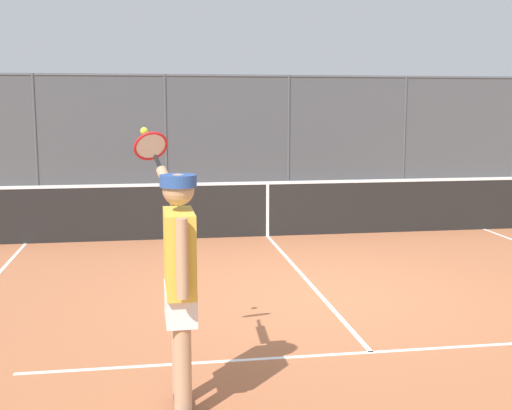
{
  "coord_description": "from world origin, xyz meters",
  "views": [
    {
      "loc": [
        1.96,
        7.38,
        2.26
      ],
      "look_at": [
        0.71,
        -0.46,
        1.05
      ],
      "focal_mm": 45.93,
      "sensor_mm": 36.0,
      "label": 1
    }
  ],
  "objects": [
    {
      "name": "ground_plane",
      "position": [
        0.0,
        0.0,
        0.0
      ],
      "size": [
        60.0,
        60.0,
        0.0
      ],
      "primitive_type": "plane",
      "color": "#A8603D"
    },
    {
      "name": "tennis_net",
      "position": [
        0.0,
        -3.67,
        0.49
      ],
      "size": [
        10.5,
        0.09,
        1.07
      ],
      "color": "#2D2D2D",
      "rests_on": "ground"
    },
    {
      "name": "fence_backdrop",
      "position": [
        0.0,
        -10.15,
        1.31
      ],
      "size": [
        18.99,
        1.37,
        3.04
      ],
      "color": "#474C51",
      "rests_on": "ground"
    },
    {
      "name": "court_line_markings",
      "position": [
        0.0,
        2.13,
        0.0
      ],
      "size": [
        8.17,
        10.06,
        0.01
      ],
      "color": "white",
      "rests_on": "ground"
    },
    {
      "name": "tennis_player",
      "position": [
        1.79,
        2.73,
        1.06
      ],
      "size": [
        0.49,
        1.45,
        2.08
      ],
      "rotation": [
        0.0,
        0.0,
        -1.56
      ],
      "color": "navy",
      "rests_on": "ground"
    }
  ]
}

